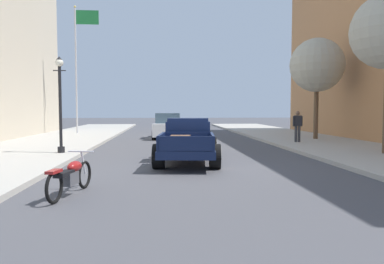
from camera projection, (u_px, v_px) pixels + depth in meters
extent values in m
plane|color=#47474C|center=(201.00, 168.00, 11.99)|extent=(140.00, 140.00, 0.00)
cube|color=#0F1938|center=(188.00, 148.00, 13.08)|extent=(2.20, 5.04, 0.24)
cube|color=#0F1938|center=(188.00, 132.00, 13.40)|extent=(1.65, 1.24, 0.80)
cube|color=#0F1938|center=(188.00, 120.00, 13.32)|extent=(1.52, 1.06, 0.12)
cube|color=#3D4C5B|center=(189.00, 127.00, 13.95)|extent=(1.32, 0.16, 0.44)
cube|color=#0F1938|center=(189.00, 134.00, 14.70)|extent=(1.45, 1.62, 0.52)
cube|color=silver|center=(189.00, 133.00, 15.50)|extent=(0.69, 0.16, 0.47)
cube|color=#0F1938|center=(187.00, 148.00, 11.67)|extent=(1.88, 2.25, 0.04)
cube|color=#0F1938|center=(161.00, 141.00, 11.67)|extent=(0.27, 2.10, 0.44)
cube|color=#0F1938|center=(212.00, 141.00, 11.65)|extent=(0.27, 2.10, 0.44)
cube|color=#0F1938|center=(186.00, 144.00, 10.65)|extent=(1.62, 0.23, 0.44)
cube|color=#0F1938|center=(188.00, 138.00, 12.67)|extent=(1.62, 0.23, 0.44)
cylinder|color=black|center=(166.00, 147.00, 14.45)|extent=(0.43, 0.83, 0.80)
cylinder|color=silver|center=(161.00, 147.00, 14.45)|extent=(0.07, 0.65, 0.66)
cylinder|color=silver|center=(161.00, 147.00, 14.45)|extent=(0.04, 0.24, 0.24)
cylinder|color=black|center=(212.00, 148.00, 14.42)|extent=(0.43, 0.83, 0.80)
cylinder|color=silver|center=(216.00, 148.00, 14.41)|extent=(0.07, 0.65, 0.66)
cylinder|color=silver|center=(217.00, 148.00, 14.41)|extent=(0.04, 0.24, 0.24)
cylinder|color=black|center=(159.00, 156.00, 11.76)|extent=(0.43, 0.83, 0.80)
cylinder|color=silver|center=(153.00, 156.00, 11.76)|extent=(0.07, 0.65, 0.66)
cylinder|color=silver|center=(153.00, 156.00, 11.76)|extent=(0.04, 0.24, 0.24)
cylinder|color=black|center=(215.00, 156.00, 11.73)|extent=(0.43, 0.83, 0.80)
cylinder|color=silver|center=(221.00, 156.00, 11.72)|extent=(0.07, 0.65, 0.66)
cylinder|color=silver|center=(221.00, 156.00, 11.72)|extent=(0.04, 0.24, 0.24)
cube|color=brown|center=(180.00, 142.00, 11.31)|extent=(0.64, 0.49, 0.40)
cube|color=#3D2D1E|center=(180.00, 142.00, 11.31)|extent=(0.62, 0.11, 0.42)
cube|color=olive|center=(194.00, 142.00, 11.96)|extent=(0.45, 0.33, 0.28)
torus|color=black|center=(85.00, 175.00, 8.82)|extent=(0.21, 0.67, 0.67)
torus|color=black|center=(54.00, 187.00, 7.39)|extent=(0.21, 0.67, 0.67)
cube|color=#4C4C51|center=(70.00, 179.00, 8.05)|extent=(0.33, 0.48, 0.28)
ellipsoid|color=maroon|center=(75.00, 166.00, 8.29)|extent=(0.36, 0.56, 0.24)
cube|color=black|center=(64.00, 174.00, 7.80)|extent=(0.33, 0.59, 0.10)
cylinder|color=silver|center=(83.00, 163.00, 8.74)|extent=(0.10, 0.26, 0.58)
cylinder|color=silver|center=(81.00, 151.00, 8.61)|extent=(0.61, 0.16, 0.04)
cube|color=maroon|center=(54.00, 172.00, 7.37)|extent=(0.26, 0.43, 0.06)
cube|color=silver|center=(168.00, 129.00, 24.14)|extent=(2.00, 4.40, 0.80)
cube|color=#384C5B|center=(168.00, 118.00, 23.95)|extent=(1.65, 2.10, 0.64)
cylinder|color=black|center=(157.00, 132.00, 25.44)|extent=(0.26, 0.67, 0.66)
cylinder|color=black|center=(181.00, 132.00, 25.45)|extent=(0.26, 0.67, 0.66)
cylinder|color=black|center=(154.00, 135.00, 22.86)|extent=(0.26, 0.67, 0.66)
cylinder|color=black|center=(181.00, 135.00, 22.88)|extent=(0.26, 0.67, 0.66)
cylinder|color=#333338|center=(296.00, 134.00, 19.68)|extent=(0.14, 0.14, 0.86)
cylinder|color=#333338|center=(299.00, 134.00, 19.70)|extent=(0.14, 0.14, 0.86)
cube|color=#232328|center=(298.00, 121.00, 19.65)|extent=(0.36, 0.22, 0.56)
cylinder|color=#232328|center=(294.00, 121.00, 19.63)|extent=(0.09, 0.09, 0.54)
cylinder|color=#232328|center=(302.00, 121.00, 19.66)|extent=(0.09, 0.09, 0.54)
sphere|color=brown|center=(298.00, 113.00, 19.62)|extent=(0.22, 0.22, 0.22)
cylinder|color=black|center=(61.00, 150.00, 14.86)|extent=(0.28, 0.28, 0.24)
cylinder|color=black|center=(60.00, 107.00, 14.76)|extent=(0.12, 0.12, 3.20)
cylinder|color=black|center=(59.00, 71.00, 14.67)|extent=(0.50, 0.04, 0.04)
sphere|color=silver|center=(59.00, 63.00, 14.65)|extent=(0.32, 0.32, 0.32)
cone|color=black|center=(59.00, 58.00, 14.64)|extent=(0.24, 0.24, 0.14)
cylinder|color=#B2B2B7|center=(76.00, 71.00, 26.64)|extent=(0.12, 0.12, 9.00)
sphere|color=gold|center=(75.00, 7.00, 26.36)|extent=(0.16, 0.16, 0.16)
cube|color=#196633|center=(87.00, 17.00, 26.47)|extent=(1.60, 0.03, 1.00)
cylinder|color=brown|center=(316.00, 112.00, 21.75)|extent=(0.26, 0.26, 3.15)
sphere|color=#ADA893|center=(317.00, 65.00, 21.58)|extent=(3.14, 3.14, 3.14)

